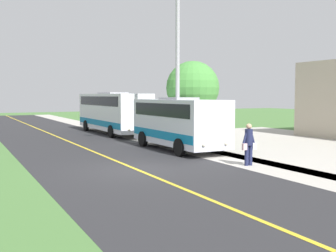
{
  "coord_description": "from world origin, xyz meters",
  "views": [
    {
      "loc": [
        6.41,
        15.14,
        3.03
      ],
      "look_at": [
        -3.5,
        -3.9,
        1.4
      ],
      "focal_mm": 43.31,
      "sensor_mm": 36.0,
      "label": 1
    }
  ],
  "objects_px": {
    "transit_bus_rear": "(113,111)",
    "pedestrian_with_bags": "(249,143)",
    "tree_curbside": "(193,88)",
    "street_light_pole": "(176,63)",
    "shuttle_bus_front": "(178,121)"
  },
  "relations": [
    {
      "from": "shuttle_bus_front",
      "to": "transit_bus_rear",
      "type": "relative_size",
      "value": 0.7
    },
    {
      "from": "transit_bus_rear",
      "to": "tree_curbside",
      "type": "height_order",
      "value": "tree_curbside"
    },
    {
      "from": "shuttle_bus_front",
      "to": "street_light_pole",
      "type": "bearing_deg",
      "value": -111.44
    },
    {
      "from": "shuttle_bus_front",
      "to": "transit_bus_rear",
      "type": "bearing_deg",
      "value": -90.5
    },
    {
      "from": "tree_curbside",
      "to": "pedestrian_with_bags",
      "type": "bearing_deg",
      "value": 73.59
    },
    {
      "from": "shuttle_bus_front",
      "to": "tree_curbside",
      "type": "relative_size",
      "value": 1.39
    },
    {
      "from": "transit_bus_rear",
      "to": "pedestrian_with_bags",
      "type": "bearing_deg",
      "value": 90.37
    },
    {
      "from": "shuttle_bus_front",
      "to": "transit_bus_rear",
      "type": "height_order",
      "value": "transit_bus_rear"
    },
    {
      "from": "shuttle_bus_front",
      "to": "pedestrian_with_bags",
      "type": "relative_size",
      "value": 4.03
    },
    {
      "from": "pedestrian_with_bags",
      "to": "shuttle_bus_front",
      "type": "bearing_deg",
      "value": -88.0
    },
    {
      "from": "transit_bus_rear",
      "to": "tree_curbside",
      "type": "distance_m",
      "value": 8.34
    },
    {
      "from": "transit_bus_rear",
      "to": "street_light_pole",
      "type": "bearing_deg",
      "value": 91.86
    },
    {
      "from": "shuttle_bus_front",
      "to": "street_light_pole",
      "type": "distance_m",
      "value": 3.5
    },
    {
      "from": "shuttle_bus_front",
      "to": "transit_bus_rear",
      "type": "distance_m",
      "value": 11.01
    },
    {
      "from": "tree_curbside",
      "to": "street_light_pole",
      "type": "bearing_deg",
      "value": 42.44
    }
  ]
}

